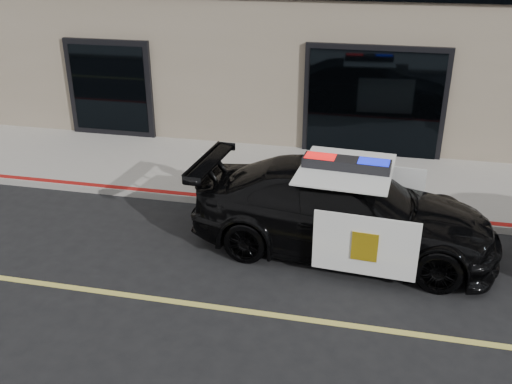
# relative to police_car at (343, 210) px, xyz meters

# --- Properties ---
(ground) EXTENTS (120.00, 120.00, 0.00)m
(ground) POSITION_rel_police_car_xyz_m (1.31, -2.24, -0.79)
(ground) COLOR black
(ground) RESTS_ON ground
(sidewalk_n) EXTENTS (60.00, 3.50, 0.15)m
(sidewalk_n) POSITION_rel_police_car_xyz_m (1.31, 3.01, -0.72)
(sidewalk_n) COLOR gray
(sidewalk_n) RESTS_ON ground
(police_car) EXTENTS (2.99, 5.72, 1.77)m
(police_car) POSITION_rel_police_car_xyz_m (0.00, 0.00, 0.00)
(police_car) COLOR black
(police_car) RESTS_ON ground
(fire_hydrant) EXTENTS (0.36, 0.50, 0.79)m
(fire_hydrant) POSITION_rel_police_car_xyz_m (-3.17, 1.73, -0.27)
(fire_hydrant) COLOR white
(fire_hydrant) RESTS_ON sidewalk_n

